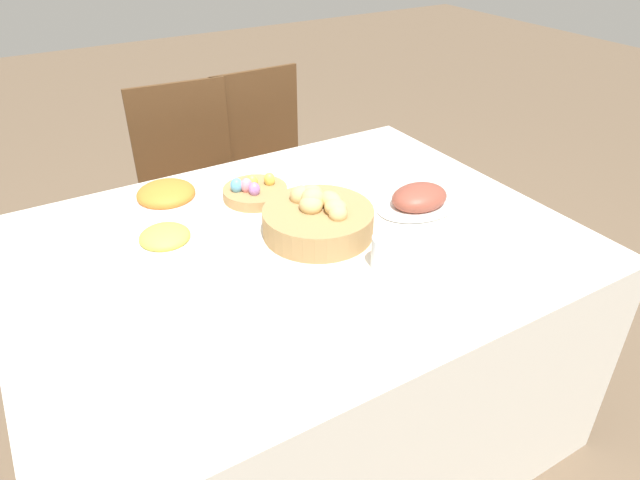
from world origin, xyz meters
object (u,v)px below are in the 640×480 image
spoon (404,307)px  butter_dish (210,315)px  carrot_bowl (167,199)px  dinner_plate (343,331)px  fork (287,355)px  egg_basket (254,191)px  knife (394,311)px  chair_far_center (194,187)px  ham_platter (419,199)px  drinking_cup (387,252)px  pineapple_bowl (166,243)px  chair_far_right (271,168)px  bread_basket (318,218)px

spoon → butter_dish: size_ratio=1.33×
carrot_bowl → spoon: (0.33, -0.76, -0.04)m
dinner_plate → fork: 0.14m
egg_basket → knife: 0.70m
chair_far_center → ham_platter: (0.41, -0.97, 0.27)m
drinking_cup → chair_far_center: bearing=96.1°
dinner_plate → spoon: dinner_plate is taller
pineapple_bowl → spoon: (0.41, -0.52, -0.04)m
carrot_bowl → fork: carrot_bowl is taller
chair_far_right → bread_basket: 1.04m
ham_platter → dinner_plate: ham_platter is taller
bread_basket → butter_dish: bearing=-153.4°
pineapple_bowl → butter_dish: (-0.00, -0.32, -0.02)m
chair_far_center → drinking_cup: size_ratio=10.36×
egg_basket → pineapple_bowl: 0.39m
chair_far_right → carrot_bowl: chair_far_right is taller
chair_far_right → fork: (-0.63, -1.35, 0.25)m
chair_far_center → spoon: size_ratio=4.98×
knife → spoon: (0.03, 0.00, 0.00)m
pineapple_bowl → dinner_plate: size_ratio=0.68×
chair_far_right → carrot_bowl: 0.92m
chair_far_center → ham_platter: bearing=-62.2°
bread_basket → egg_basket: (-0.06, 0.29, -0.02)m
fork → butter_dish: butter_dish is taller
knife → ham_platter: bearing=47.3°
pineapple_bowl → butter_dish: 0.32m
bread_basket → ham_platter: size_ratio=1.10×
pineapple_bowl → fork: 0.53m
bread_basket → spoon: (-0.00, -0.40, -0.05)m
egg_basket → drinking_cup: bearing=-76.1°
ham_platter → dinner_plate: size_ratio=1.22×
chair_far_center → fork: size_ratio=4.98×
dinner_plate → spoon: size_ratio=1.28×
bread_basket → fork: bread_basket is taller
chair_far_center → spoon: 1.37m
dinner_plate → drinking_cup: 0.29m
bread_basket → pineapple_bowl: bread_basket is taller
chair_far_center → ham_platter: chair_far_center is taller
carrot_bowl → dinner_plate: bearing=-78.4°
bread_basket → knife: 0.41m
fork → knife: bearing=2.7°
egg_basket → dinner_plate: bearing=-99.0°
chair_far_right → fork: size_ratio=4.98×
chair_far_right → drinking_cup: chair_far_right is taller
chair_far_center → dinner_plate: (-0.12, -1.35, 0.25)m
butter_dish → drinking_cup: bearing=-3.7°
chair_far_right → drinking_cup: 1.24m
spoon → drinking_cup: bearing=65.1°
chair_far_right → dinner_plate: 1.46m
ham_platter → drinking_cup: size_ratio=3.26×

